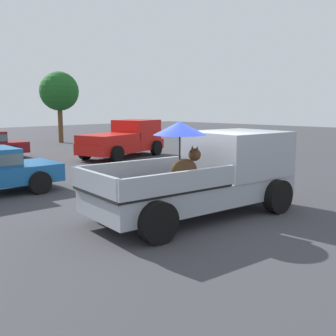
# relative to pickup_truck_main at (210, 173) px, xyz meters

# --- Properties ---
(ground_plane) EXTENTS (80.00, 80.00, 0.00)m
(ground_plane) POSITION_rel_pickup_truck_main_xyz_m (-0.47, 0.07, -0.96)
(ground_plane) COLOR #38383D
(pickup_truck_main) EXTENTS (5.26, 2.82, 2.19)m
(pickup_truck_main) POSITION_rel_pickup_truck_main_xyz_m (0.00, 0.00, 0.00)
(pickup_truck_main) COLOR black
(pickup_truck_main) RESTS_ON ground
(pickup_truck_red) EXTENTS (5.08, 3.00, 1.80)m
(pickup_truck_red) POSITION_rel_pickup_truck_main_xyz_m (5.27, 9.59, -0.09)
(pickup_truck_red) COLOR black
(pickup_truck_red) RESTS_ON ground
(tree_by_lot) EXTENTS (2.63, 2.63, 4.80)m
(tree_by_lot) POSITION_rel_pickup_truck_main_xyz_m (7.13, 18.78, 2.50)
(tree_by_lot) COLOR brown
(tree_by_lot) RESTS_ON ground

